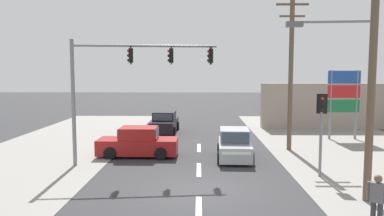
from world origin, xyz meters
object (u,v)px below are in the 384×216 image
traffic_signal_mast (124,75)px  sedan_kerbside_parked (165,123)px  sedan_oncoming_mid (138,143)px  pedestrian_at_kerb (377,199)px  utility_pole_midground_right (291,70)px  pedestal_signal_right_kerb (321,121)px  utility_pole_foreground_right (368,67)px  hatchback_receding_far (235,145)px  shopping_plaza_sign (344,95)px

traffic_signal_mast → sedan_kerbside_parked: bearing=84.4°
sedan_oncoming_mid → pedestrian_at_kerb: pedestrian_at_kerb is taller
pedestrian_at_kerb → sedan_kerbside_parked: bearing=113.5°
sedan_oncoming_mid → traffic_signal_mast: bearing=-99.4°
sedan_kerbside_parked → sedan_oncoming_mid: size_ratio=1.01×
utility_pole_midground_right → pedestal_signal_right_kerb: utility_pole_midground_right is taller
utility_pole_foreground_right → sedan_oncoming_mid: size_ratio=2.01×
traffic_signal_mast → pedestrian_at_kerb: size_ratio=4.21×
utility_pole_midground_right → pedestal_signal_right_kerb: bearing=-90.1°
pedestrian_at_kerb → sedan_oncoming_mid: bearing=131.3°
traffic_signal_mast → sedan_oncoming_mid: traffic_signal_mast is taller
utility_pole_foreground_right → utility_pole_midground_right: utility_pole_midground_right is taller
utility_pole_midground_right → hatchback_receding_far: 5.58m
pedestal_signal_right_kerb → utility_pole_foreground_right: bearing=-80.9°
pedestal_signal_right_kerb → hatchback_receding_far: (-3.34, 3.35, -1.71)m
utility_pole_foreground_right → sedan_kerbside_parked: (-8.25, 14.92, -3.92)m
sedan_kerbside_parked → sedan_oncoming_mid: (-0.66, -8.05, 0.00)m
pedestal_signal_right_kerb → sedan_kerbside_parked: 14.29m
sedan_kerbside_parked → utility_pole_foreground_right: bearing=-61.1°
hatchback_receding_far → utility_pole_foreground_right: bearing=-59.1°
hatchback_receding_far → utility_pole_midground_right: bearing=33.5°
utility_pole_foreground_right → pedestal_signal_right_kerb: utility_pole_foreground_right is taller
pedestal_signal_right_kerb → hatchback_receding_far: size_ratio=0.96×
utility_pole_foreground_right → pedestrian_at_kerb: 4.51m
utility_pole_foreground_right → pedestrian_at_kerb: bearing=-105.4°
shopping_plaza_sign → hatchback_receding_far: size_ratio=1.24×
traffic_signal_mast → sedan_kerbside_parked: 10.64m
traffic_signal_mast → shopping_plaza_sign: 15.02m
hatchback_receding_far → traffic_signal_mast: bearing=-165.2°
utility_pole_foreground_right → hatchback_receding_far: size_ratio=2.30×
shopping_plaza_sign → sedan_oncoming_mid: 14.04m
pedestal_signal_right_kerb → sedan_oncoming_mid: (-8.42, 3.82, -1.71)m
utility_pole_midground_right → pedestrian_at_kerb: size_ratio=5.33×
sedan_kerbside_parked → pedestrian_at_kerb: pedestrian_at_kerb is taller
pedestal_signal_right_kerb → shopping_plaza_sign: bearing=64.2°
sedan_oncoming_mid → sedan_kerbside_parked: bearing=85.3°
utility_pole_foreground_right → sedan_oncoming_mid: utility_pole_foreground_right is taller
utility_pole_midground_right → shopping_plaza_sign: utility_pole_midground_right is taller
utility_pole_midground_right → sedan_oncoming_mid: size_ratio=2.04×
pedestal_signal_right_kerb → sedan_kerbside_parked: size_ratio=0.83×
pedestrian_at_kerb → pedestal_signal_right_kerb: bearing=87.9°
traffic_signal_mast → pedestal_signal_right_kerb: (8.74, -1.93, -1.94)m
traffic_signal_mast → pedestrian_at_kerb: (8.54, -7.48, -3.43)m
utility_pole_foreground_right → traffic_signal_mast: bearing=151.7°
pedestal_signal_right_kerb → sedan_oncoming_mid: pedestal_signal_right_kerb is taller
utility_pole_midground_right → traffic_signal_mast: 9.48m
traffic_signal_mast → utility_pole_midground_right: bearing=22.6°
utility_pole_midground_right → traffic_signal_mast: utility_pole_midground_right is taller
shopping_plaza_sign → utility_pole_foreground_right: bearing=-107.8°
utility_pole_foreground_right → pedestal_signal_right_kerb: size_ratio=2.40×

